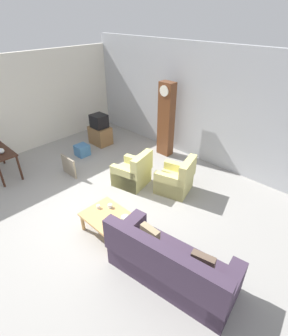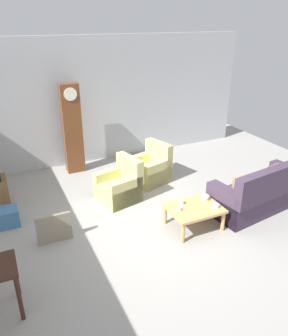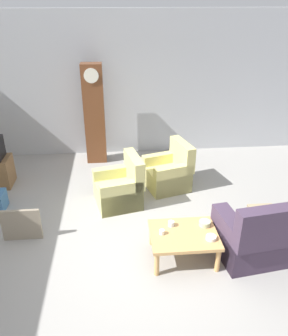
{
  "view_description": "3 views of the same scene",
  "coord_description": "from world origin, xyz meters",
  "px_view_note": "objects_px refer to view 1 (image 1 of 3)",
  "views": [
    {
      "loc": [
        3.7,
        -2.6,
        3.88
      ],
      "look_at": [
        0.26,
        0.99,
        0.83
      ],
      "focal_mm": 27.74,
      "sensor_mm": 36.0,
      "label": 1
    },
    {
      "loc": [
        -2.52,
        -4.67,
        3.59
      ],
      "look_at": [
        -0.08,
        0.58,
        0.95
      ],
      "focal_mm": 35.66,
      "sensor_mm": 36.0,
      "label": 2
    },
    {
      "loc": [
        -0.39,
        -4.14,
        3.47
      ],
      "look_at": [
        0.05,
        0.85,
        0.9
      ],
      "focal_mm": 36.51,
      "sensor_mm": 36.0,
      "label": 3
    }
  ],
  "objects_px": {
    "grandfather_clock": "(166,120)",
    "bowl_shallow_green": "(125,218)",
    "tv_crt": "(99,121)",
    "cup_white_porcelain": "(98,207)",
    "coffee_table_wood": "(108,218)",
    "cup_blue_rimmed": "(110,206)",
    "couch_floral": "(170,265)",
    "armchair_olive_near": "(133,174)",
    "armchair_olive_far": "(176,180)",
    "framed_picture_leaning": "(69,166)",
    "glass_dome_cloche": "(1,151)",
    "storage_box_blue": "(82,150)",
    "bowl_white_stacked": "(113,228)",
    "tv_stand_cabinet": "(100,135)"
  },
  "relations": [
    {
      "from": "coffee_table_wood",
      "to": "framed_picture_leaning",
      "type": "relative_size",
      "value": 1.6
    },
    {
      "from": "glass_dome_cloche",
      "to": "framed_picture_leaning",
      "type": "bearing_deg",
      "value": 49.74
    },
    {
      "from": "couch_floral",
      "to": "bowl_white_stacked",
      "type": "bearing_deg",
      "value": -173.09
    },
    {
      "from": "tv_crt",
      "to": "storage_box_blue",
      "type": "relative_size",
      "value": 1.28
    },
    {
      "from": "bowl_shallow_green",
      "to": "armchair_olive_near",
      "type": "bearing_deg",
      "value": 131.42
    },
    {
      "from": "cup_blue_rimmed",
      "to": "tv_crt",
      "type": "bearing_deg",
      "value": 145.08
    },
    {
      "from": "grandfather_clock",
      "to": "cup_white_porcelain",
      "type": "bearing_deg",
      "value": -72.78
    },
    {
      "from": "couch_floral",
      "to": "bowl_shallow_green",
      "type": "xyz_separation_m",
      "value": [
        -1.24,
        0.17,
        0.11
      ]
    },
    {
      "from": "grandfather_clock",
      "to": "glass_dome_cloche",
      "type": "bearing_deg",
      "value": -117.82
    },
    {
      "from": "glass_dome_cloche",
      "to": "tv_crt",
      "type": "bearing_deg",
      "value": 88.22
    },
    {
      "from": "armchair_olive_near",
      "to": "armchair_olive_far",
      "type": "distance_m",
      "value": 1.1
    },
    {
      "from": "armchair_olive_near",
      "to": "tv_crt",
      "type": "distance_m",
      "value": 2.69
    },
    {
      "from": "grandfather_clock",
      "to": "tv_crt",
      "type": "bearing_deg",
      "value": -154.56
    },
    {
      "from": "cup_blue_rimmed",
      "to": "bowl_white_stacked",
      "type": "relative_size",
      "value": 0.61
    },
    {
      "from": "armchair_olive_near",
      "to": "coffee_table_wood",
      "type": "relative_size",
      "value": 0.98
    },
    {
      "from": "tv_crt",
      "to": "framed_picture_leaning",
      "type": "distance_m",
      "value": 2.1
    },
    {
      "from": "tv_stand_cabinet",
      "to": "cup_blue_rimmed",
      "type": "distance_m",
      "value": 3.91
    },
    {
      "from": "grandfather_clock",
      "to": "storage_box_blue",
      "type": "relative_size",
      "value": 5.86
    },
    {
      "from": "coffee_table_wood",
      "to": "grandfather_clock",
      "type": "bearing_deg",
      "value": 111.87
    },
    {
      "from": "armchair_olive_near",
      "to": "cup_white_porcelain",
      "type": "distance_m",
      "value": 1.62
    },
    {
      "from": "armchair_olive_near",
      "to": "framed_picture_leaning",
      "type": "bearing_deg",
      "value": -149.91
    },
    {
      "from": "armchair_olive_far",
      "to": "coffee_table_wood",
      "type": "height_order",
      "value": "armchair_olive_far"
    },
    {
      "from": "storage_box_blue",
      "to": "glass_dome_cloche",
      "type": "distance_m",
      "value": 2.23
    },
    {
      "from": "armchair_olive_far",
      "to": "glass_dome_cloche",
      "type": "height_order",
      "value": "armchair_olive_far"
    },
    {
      "from": "storage_box_blue",
      "to": "cup_blue_rimmed",
      "type": "distance_m",
      "value": 3.26
    },
    {
      "from": "framed_picture_leaning",
      "to": "storage_box_blue",
      "type": "height_order",
      "value": "framed_picture_leaning"
    },
    {
      "from": "tv_stand_cabinet",
      "to": "armchair_olive_near",
      "type": "bearing_deg",
      "value": -19.9
    },
    {
      "from": "armchair_olive_far",
      "to": "cup_blue_rimmed",
      "type": "distance_m",
      "value": 1.88
    },
    {
      "from": "cup_blue_rimmed",
      "to": "cup_white_porcelain",
      "type": "bearing_deg",
      "value": -132.14
    },
    {
      "from": "armchair_olive_near",
      "to": "cup_blue_rimmed",
      "type": "height_order",
      "value": "armchair_olive_near"
    },
    {
      "from": "tv_crt",
      "to": "cup_white_porcelain",
      "type": "distance_m",
      "value": 3.9
    },
    {
      "from": "grandfather_clock",
      "to": "bowl_shallow_green",
      "type": "xyz_separation_m",
      "value": [
        1.7,
        -3.22,
        -0.64
      ]
    },
    {
      "from": "couch_floral",
      "to": "cup_blue_rimmed",
      "type": "xyz_separation_m",
      "value": [
        -1.73,
        0.2,
        0.11
      ]
    },
    {
      "from": "armchair_olive_near",
      "to": "bowl_white_stacked",
      "type": "relative_size",
      "value": 6.45
    },
    {
      "from": "couch_floral",
      "to": "cup_white_porcelain",
      "type": "bearing_deg",
      "value": 179.32
    },
    {
      "from": "armchair_olive_near",
      "to": "bowl_shallow_green",
      "type": "height_order",
      "value": "armchair_olive_near"
    },
    {
      "from": "coffee_table_wood",
      "to": "bowl_shallow_green",
      "type": "height_order",
      "value": "bowl_shallow_green"
    },
    {
      "from": "tv_stand_cabinet",
      "to": "cup_white_porcelain",
      "type": "bearing_deg",
      "value": -38.42
    },
    {
      "from": "tv_crt",
      "to": "bowl_shallow_green",
      "type": "relative_size",
      "value": 2.85
    },
    {
      "from": "cup_blue_rimmed",
      "to": "grandfather_clock",
      "type": "bearing_deg",
      "value": 110.67
    },
    {
      "from": "armchair_olive_far",
      "to": "glass_dome_cloche",
      "type": "relative_size",
      "value": 6.85
    },
    {
      "from": "armchair_olive_far",
      "to": "storage_box_blue",
      "type": "xyz_separation_m",
      "value": [
        -3.22,
        -0.53,
        -0.14
      ]
    },
    {
      "from": "armchair_olive_far",
      "to": "bowl_shallow_green",
      "type": "xyz_separation_m",
      "value": [
        0.23,
        -1.89,
        0.16
      ]
    },
    {
      "from": "couch_floral",
      "to": "coffee_table_wood",
      "type": "distance_m",
      "value": 1.58
    },
    {
      "from": "armchair_olive_far",
      "to": "coffee_table_wood",
      "type": "xyz_separation_m",
      "value": [
        -0.1,
        -2.05,
        0.06
      ]
    },
    {
      "from": "storage_box_blue",
      "to": "bowl_shallow_green",
      "type": "distance_m",
      "value": 3.72
    },
    {
      "from": "armchair_olive_far",
      "to": "tv_stand_cabinet",
      "type": "height_order",
      "value": "armchair_olive_far"
    },
    {
      "from": "tv_crt",
      "to": "cup_blue_rimmed",
      "type": "xyz_separation_m",
      "value": [
        3.21,
        -2.24,
        -0.33
      ]
    },
    {
      "from": "couch_floral",
      "to": "armchair_olive_far",
      "type": "xyz_separation_m",
      "value": [
        -1.47,
        2.06,
        -0.05
      ]
    },
    {
      "from": "armchair_olive_far",
      "to": "bowl_white_stacked",
      "type": "distance_m",
      "value": 2.23
    }
  ]
}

